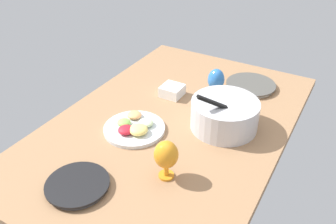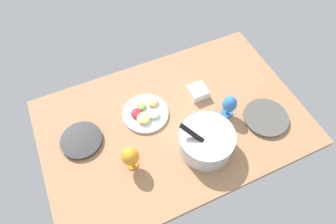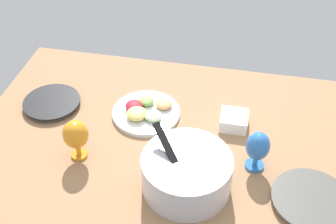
{
  "view_description": "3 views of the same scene",
  "coord_description": "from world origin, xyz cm",
  "px_view_note": "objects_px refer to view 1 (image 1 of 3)",
  "views": [
    {
      "loc": [
        123.63,
        68.75,
        98.93
      ],
      "look_at": [
        1.68,
        -0.63,
        6.91
      ],
      "focal_mm": 38.49,
      "sensor_mm": 36.0,
      "label": 1
    },
    {
      "loc": [
        40.11,
        80.31,
        149.57
      ],
      "look_at": [
        2.27,
        -3.43,
        6.91
      ],
      "focal_mm": 30.32,
      "sensor_mm": 36.0,
      "label": 2
    },
    {
      "loc": [
        -22.78,
        122.26,
        121.07
      ],
      "look_at": [
        3.45,
        -7.31,
        6.91
      ],
      "focal_mm": 46.61,
      "sensor_mm": 36.0,
      "label": 3
    }
  ],
  "objects_px": {
    "dinner_plate_left": "(251,85)",
    "dinner_plate_right": "(78,185)",
    "fruit_platter": "(134,127)",
    "square_bowl_white": "(172,90)",
    "mixing_bowl": "(225,114)",
    "hurricane_glass_orange": "(166,155)",
    "hurricane_glass_blue": "(216,81)"
  },
  "relations": [
    {
      "from": "fruit_platter",
      "to": "hurricane_glass_orange",
      "type": "xyz_separation_m",
      "value": [
        0.19,
        0.28,
        0.09
      ]
    },
    {
      "from": "dinner_plate_left",
      "to": "square_bowl_white",
      "type": "bearing_deg",
      "value": -49.05
    },
    {
      "from": "dinner_plate_right",
      "to": "fruit_platter",
      "type": "relative_size",
      "value": 0.86
    },
    {
      "from": "dinner_plate_right",
      "to": "mixing_bowl",
      "type": "distance_m",
      "value": 0.72
    },
    {
      "from": "square_bowl_white",
      "to": "fruit_platter",
      "type": "bearing_deg",
      "value": 0.8
    },
    {
      "from": "mixing_bowl",
      "to": "square_bowl_white",
      "type": "xyz_separation_m",
      "value": [
        -0.14,
        -0.35,
        -0.04
      ]
    },
    {
      "from": "mixing_bowl",
      "to": "square_bowl_white",
      "type": "bearing_deg",
      "value": -111.18
    },
    {
      "from": "mixing_bowl",
      "to": "hurricane_glass_blue",
      "type": "bearing_deg",
      "value": -148.14
    },
    {
      "from": "hurricane_glass_blue",
      "to": "square_bowl_white",
      "type": "bearing_deg",
      "value": -65.3
    },
    {
      "from": "fruit_platter",
      "to": "hurricane_glass_blue",
      "type": "xyz_separation_m",
      "value": [
        -0.46,
        0.2,
        0.08
      ]
    },
    {
      "from": "fruit_platter",
      "to": "square_bowl_white",
      "type": "distance_m",
      "value": 0.37
    },
    {
      "from": "dinner_plate_left",
      "to": "hurricane_glass_blue",
      "type": "relative_size",
      "value": 1.66
    },
    {
      "from": "dinner_plate_left",
      "to": "mixing_bowl",
      "type": "xyz_separation_m",
      "value": [
        0.43,
        0.01,
        0.06
      ]
    },
    {
      "from": "hurricane_glass_orange",
      "to": "hurricane_glass_blue",
      "type": "relative_size",
      "value": 1.02
    },
    {
      "from": "dinner_plate_right",
      "to": "dinner_plate_left",
      "type": "bearing_deg",
      "value": 163.69
    },
    {
      "from": "hurricane_glass_orange",
      "to": "fruit_platter",
      "type": "bearing_deg",
      "value": -124.43
    },
    {
      "from": "dinner_plate_left",
      "to": "dinner_plate_right",
      "type": "relative_size",
      "value": 1.12
    },
    {
      "from": "dinner_plate_right",
      "to": "hurricane_glass_orange",
      "type": "relative_size",
      "value": 1.45
    },
    {
      "from": "mixing_bowl",
      "to": "hurricane_glass_blue",
      "type": "xyz_separation_m",
      "value": [
        -0.23,
        -0.14,
        0.02
      ]
    },
    {
      "from": "fruit_platter",
      "to": "hurricane_glass_blue",
      "type": "distance_m",
      "value": 0.51
    },
    {
      "from": "fruit_platter",
      "to": "hurricane_glass_blue",
      "type": "bearing_deg",
      "value": 156.38
    },
    {
      "from": "mixing_bowl",
      "to": "hurricane_glass_orange",
      "type": "xyz_separation_m",
      "value": [
        0.42,
        -0.07,
        0.03
      ]
    },
    {
      "from": "dinner_plate_left",
      "to": "square_bowl_white",
      "type": "relative_size",
      "value": 2.49
    },
    {
      "from": "fruit_platter",
      "to": "dinner_plate_right",
      "type": "bearing_deg",
      "value": 2.77
    },
    {
      "from": "hurricane_glass_orange",
      "to": "hurricane_glass_blue",
      "type": "bearing_deg",
      "value": -173.29
    },
    {
      "from": "mixing_bowl",
      "to": "square_bowl_white",
      "type": "height_order",
      "value": "mixing_bowl"
    },
    {
      "from": "hurricane_glass_blue",
      "to": "dinner_plate_left",
      "type": "bearing_deg",
      "value": 146.53
    },
    {
      "from": "dinner_plate_right",
      "to": "mixing_bowl",
      "type": "xyz_separation_m",
      "value": [
        -0.64,
        0.33,
        0.06
      ]
    },
    {
      "from": "mixing_bowl",
      "to": "fruit_platter",
      "type": "xyz_separation_m",
      "value": [
        0.23,
        -0.35,
        -0.06
      ]
    },
    {
      "from": "mixing_bowl",
      "to": "hurricane_glass_blue",
      "type": "relative_size",
      "value": 1.9
    },
    {
      "from": "dinner_plate_right",
      "to": "fruit_platter",
      "type": "bearing_deg",
      "value": -177.23
    },
    {
      "from": "dinner_plate_right",
      "to": "hurricane_glass_orange",
      "type": "height_order",
      "value": "hurricane_glass_orange"
    }
  ]
}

